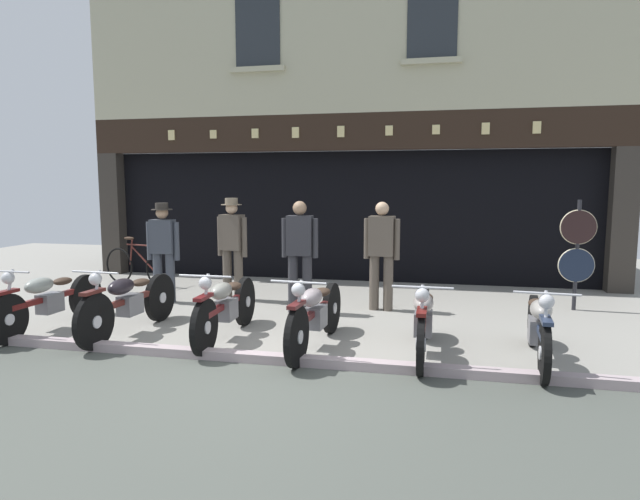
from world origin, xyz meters
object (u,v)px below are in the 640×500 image
shopkeeper_center (232,244)px  advert_board_near (219,189)px  leaning_bicycle (139,265)px  motorcycle_center (315,313)px  salesman_right (300,251)px  tyre_sign_pole (577,248)px  assistant_far_right (382,251)px  motorcycle_left (129,301)px  motorcycle_center_right (423,319)px  advert_board_far (175,193)px  motorcycle_far_left (48,299)px  salesman_left (163,248)px  motorcycle_right (539,326)px  motorcycle_center_left (226,306)px

shopkeeper_center → advert_board_near: size_ratio=1.58×
leaning_bicycle → motorcycle_center: bearing=66.9°
salesman_right → tyre_sign_pole: bearing=-167.6°
assistant_far_right → leaning_bicycle: bearing=-7.3°
motorcycle_left → motorcycle_center_right: size_ratio=1.06×
motorcycle_center_right → advert_board_far: bearing=-40.4°
motorcycle_far_left → motorcycle_left: motorcycle_left is taller
leaning_bicycle → assistant_far_right: bearing=91.1°
salesman_right → advert_board_near: size_ratio=1.56×
tyre_sign_pole → advert_board_far: 7.95m
motorcycle_center → salesman_right: salesman_right is taller
salesman_left → leaning_bicycle: 1.93m
motorcycle_center → assistant_far_right: assistant_far_right is taller
assistant_far_right → motorcycle_left: bearing=40.3°
salesman_left → motorcycle_far_left: bearing=66.9°
salesman_left → tyre_sign_pole: tyre_sign_pole is taller
motorcycle_far_left → motorcycle_right: size_ratio=1.06×
motorcycle_right → advert_board_near: bearing=-35.1°
leaning_bicycle → advert_board_near: bearing=155.5°
salesman_right → motorcycle_left: bearing=39.5°
motorcycle_left → motorcycle_center_right: 3.75m
motorcycle_center_right → leaning_bicycle: 6.45m
salesman_left → motorcycle_right: bearing=156.1°
motorcycle_center_left → assistant_far_right: (1.74, 2.02, 0.50)m
shopkeeper_center → advert_board_near: 2.76m
motorcycle_center_right → advert_board_far: advert_board_far is taller
leaning_bicycle → motorcycle_right: bearing=78.5°
motorcycle_center_right → motorcycle_right: size_ratio=1.02×
shopkeeper_center → leaning_bicycle: bearing=-11.7°
motorcycle_far_left → salesman_right: 3.51m
motorcycle_far_left → salesman_left: salesman_left is taller
motorcycle_right → advert_board_near: (-5.64, 4.71, 1.43)m
motorcycle_far_left → motorcycle_right: motorcycle_far_left is taller
motorcycle_right → motorcycle_center_left: bearing=2.7°
advert_board_near → tyre_sign_pole: bearing=-16.2°
shopkeeper_center → advert_board_far: advert_board_far is taller
motorcycle_left → tyre_sign_pole: size_ratio=1.23×
assistant_far_right → tyre_sign_pole: tyre_sign_pole is taller
motorcycle_center → assistant_far_right: bearing=-100.4°
salesman_right → advert_board_near: advert_board_near is taller
salesman_right → tyre_sign_pole: 4.26m
motorcycle_center_right → salesman_right: (-1.88, 1.73, 0.52)m
motorcycle_center_left → advert_board_near: advert_board_near is taller
motorcycle_center → shopkeeper_center: 3.13m
motorcycle_center → salesman_left: size_ratio=1.26×
motorcycle_right → salesman_right: 3.60m
motorcycle_far_left → motorcycle_center_left: (2.48, 0.09, 0.01)m
salesman_right → assistant_far_right: bearing=-162.4°
advert_board_near → advert_board_far: bearing=-180.0°
assistant_far_right → leaning_bicycle: assistant_far_right is taller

